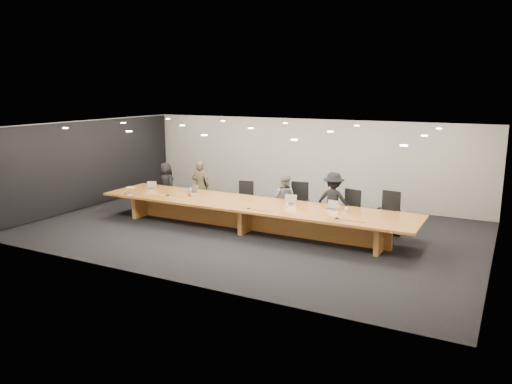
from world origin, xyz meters
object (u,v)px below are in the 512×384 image
(conference_table, at_px, (251,211))
(laptop_a, at_px, (151,185))
(chair_mid_left, at_px, (244,199))
(mic_center, at_px, (249,208))
(chair_mid_right, at_px, (297,203))
(chair_right, at_px, (348,210))
(chair_far_left, at_px, (162,188))
(chair_far_right, at_px, (387,213))
(laptop_e, at_px, (331,205))
(chair_left, at_px, (198,194))
(amber_mug, at_px, (190,195))
(laptop_d, at_px, (289,200))
(water_bottle, at_px, (190,191))
(person_d, at_px, (333,201))
(person_a, at_px, (166,184))
(paper_cup_far, at_px, (346,210))
(mic_left, at_px, (168,195))
(person_c, at_px, (285,198))
(paper_cup_near, at_px, (287,205))
(mic_right, at_px, (337,218))
(laptop_b, at_px, (192,189))
(person_b, at_px, (200,185))

(conference_table, xyz_separation_m, laptop_a, (-3.66, 0.27, 0.34))
(chair_mid_left, relative_size, mic_center, 9.70)
(chair_mid_right, xyz_separation_m, chair_right, (1.52, -0.09, -0.03))
(chair_far_left, bearing_deg, chair_far_right, 2.53)
(chair_right, distance_m, laptop_a, 6.10)
(chair_mid_right, distance_m, laptop_e, 1.63)
(chair_left, bearing_deg, amber_mug, -56.75)
(laptop_d, xyz_separation_m, water_bottle, (-3.06, -0.21, -0.03))
(chair_left, relative_size, person_d, 0.66)
(chair_mid_left, xyz_separation_m, person_d, (2.82, -0.04, 0.25))
(chair_far_right, height_order, laptop_e, chair_far_right)
(person_a, height_order, paper_cup_far, person_a)
(mic_left, bearing_deg, laptop_a, 152.69)
(person_c, xyz_separation_m, mic_left, (-3.06, -1.44, 0.07))
(person_d, bearing_deg, laptop_d, 37.52)
(chair_mid_right, relative_size, laptop_d, 3.55)
(chair_far_left, bearing_deg, water_bottle, -27.58)
(laptop_d, distance_m, paper_cup_far, 1.60)
(paper_cup_near, xyz_separation_m, mic_left, (-3.61, -0.39, -0.03))
(paper_cup_near, bearing_deg, laptop_e, 10.50)
(mic_right, bearing_deg, conference_table, 169.38)
(mic_center, bearing_deg, person_d, 46.05)
(laptop_b, distance_m, laptop_d, 3.19)
(chair_right, bearing_deg, mic_right, -67.47)
(chair_far_right, bearing_deg, chair_mid_right, -171.29)
(person_c, relative_size, paper_cup_far, 14.70)
(chair_right, height_order, mic_center, chair_right)
(chair_left, bearing_deg, chair_right, 6.83)
(chair_far_right, xyz_separation_m, paper_cup_far, (-0.82, -0.95, 0.21))
(chair_far_right, height_order, laptop_b, chair_far_right)
(chair_mid_right, bearing_deg, chair_far_right, -7.92)
(chair_mid_right, bearing_deg, chair_far_left, 172.25)
(chair_mid_left, bearing_deg, chair_right, -10.41)
(mic_left, bearing_deg, laptop_e, 7.22)
(chair_mid_right, height_order, laptop_a, chair_mid_right)
(chair_right, xyz_separation_m, laptop_e, (-0.20, -0.83, 0.30))
(chair_far_right, distance_m, mic_center, 3.65)
(person_a, relative_size, mic_left, 10.86)
(person_c, xyz_separation_m, paper_cup_near, (0.55, -1.05, 0.10))
(chair_mid_right, distance_m, paper_cup_near, 1.17)
(chair_right, xyz_separation_m, water_bottle, (-4.43, -1.04, 0.28))
(paper_cup_far, relative_size, mic_left, 0.73)
(chair_right, bearing_deg, paper_cup_near, -127.78)
(chair_far_left, height_order, laptop_d, chair_far_left)
(conference_table, relative_size, person_a, 6.33)
(chair_left, bearing_deg, person_b, 27.53)
(laptop_d, xyz_separation_m, mic_center, (-0.72, -0.94, -0.12))
(water_bottle, height_order, mic_right, water_bottle)
(laptop_b, height_order, laptop_e, laptop_b)
(person_c, relative_size, mic_right, 10.49)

